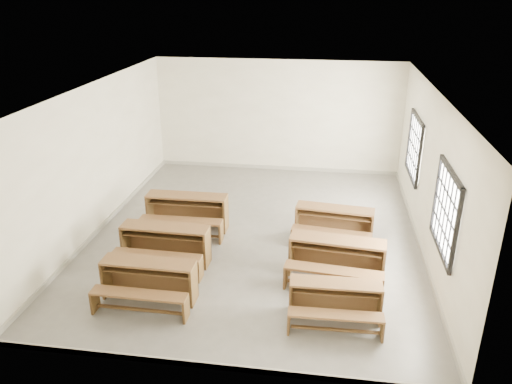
# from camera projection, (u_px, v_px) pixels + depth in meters

# --- Properties ---
(room) EXTENTS (8.50, 8.50, 3.20)m
(room) POSITION_uv_depth(u_px,v_px,m) (260.00, 141.00, 10.17)
(room) COLOR slate
(room) RESTS_ON ground
(desk_set_0) EXTENTS (1.63, 0.86, 0.73)m
(desk_set_0) POSITION_uv_depth(u_px,v_px,m) (148.00, 278.00, 8.55)
(desk_set_0) COLOR brown
(desk_set_0) RESTS_ON ground
(desk_set_1) EXTENTS (1.74, 0.94, 0.77)m
(desk_set_1) POSITION_uv_depth(u_px,v_px,m) (165.00, 242.00, 9.69)
(desk_set_1) COLOR brown
(desk_set_1) RESTS_ON ground
(desk_set_2) EXTENTS (1.80, 0.94, 0.80)m
(desk_set_2) POSITION_uv_depth(u_px,v_px,m) (187.00, 210.00, 11.05)
(desk_set_2) COLOR brown
(desk_set_2) RESTS_ON ground
(desk_set_3) EXTENTS (1.50, 0.81, 0.67)m
(desk_set_3) POSITION_uv_depth(u_px,v_px,m) (335.00, 299.00, 8.06)
(desk_set_3) COLOR brown
(desk_set_3) RESTS_ON ground
(desk_set_4) EXTENTS (1.83, 1.08, 0.79)m
(desk_set_4) POSITION_uv_depth(u_px,v_px,m) (336.00, 256.00, 9.18)
(desk_set_4) COLOR brown
(desk_set_4) RESTS_ON ground
(desk_set_5) EXTENTS (1.73, 1.03, 0.74)m
(desk_set_5) POSITION_uv_depth(u_px,v_px,m) (334.00, 222.00, 10.58)
(desk_set_5) COLOR brown
(desk_set_5) RESTS_ON ground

